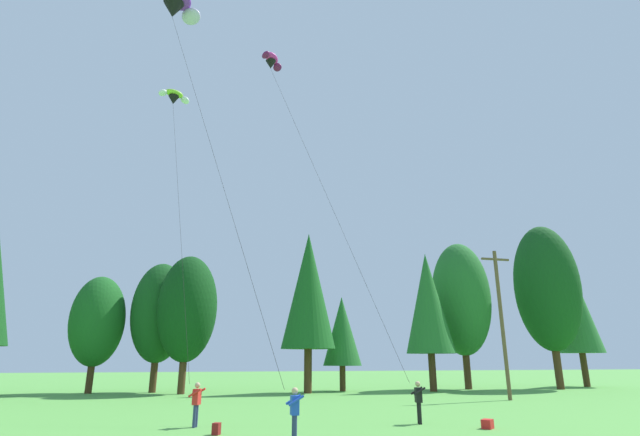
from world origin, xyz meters
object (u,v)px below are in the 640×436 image
Objects in this scene: kite_flyer_near at (197,401)px; parafoil_kite_mid_purple at (175,3)px; kite_flyer_mid at (295,410)px; parafoil_kite_far_magenta at (272,62)px; kite_flyer_far at (419,399)px; backpack at (216,429)px; picnic_cooler at (487,424)px; parafoil_kite_high_lime_white at (174,97)px; utility_pole at (501,319)px.

kite_flyer_near is 0.08× the size of parafoil_kite_mid_purple.
parafoil_kite_far_magenta reaches higher than kite_flyer_mid.
parafoil_kite_far_magenta reaches higher than kite_flyer_far.
backpack reaches higher than picnic_cooler.
picnic_cooler is (14.17, -16.57, -21.92)m from parafoil_kite_high_lime_white.
parafoil_kite_far_magenta is at bearing -38.55° from parafoil_kite_high_lime_white.
utility_pole is at bearing 37.14° from kite_flyer_mid.
utility_pole is 0.46× the size of parafoil_kite_far_magenta.
utility_pole reaches higher than kite_flyer_near.
parafoil_kite_high_lime_white is at bearing 92.20° from parafoil_kite_mid_purple.
kite_flyer_mid is 28.41m from parafoil_kite_high_lime_white.
backpack is (-19.61, -10.65, -5.12)m from utility_pole.
kite_flyer_near is at bearing -76.80° from parafoil_kite_high_lime_white.
kite_flyer_mid is at bearing -53.13° from parafoil_kite_mid_purple.
kite_flyer_far is 3.25× the size of picnic_cooler.
parafoil_kite_far_magenta is at bearing 65.51° from kite_flyer_near.
kite_flyer_mid reaches higher than backpack.
parafoil_kite_high_lime_white is at bearing 129.87° from kite_flyer_far.
parafoil_kite_mid_purple is at bearing 131.27° from kite_flyer_near.
kite_flyer_far is at bearing -50.13° from parafoil_kite_high_lime_white.
kite_flyer_mid is 25.19m from parafoil_kite_far_magenta.
picnic_cooler is (10.30, -1.01, -0.03)m from backpack.
utility_pole reaches higher than kite_flyer_mid.
kite_flyer_near is 4.23× the size of backpack.
kite_flyer_mid is 4.23× the size of backpack.
kite_flyer_mid is at bearing -113.08° from backpack.
kite_flyer_near and kite_flyer_far have the same top height.
utility_pole is at bearing -38.48° from backpack.
picnic_cooler is at bearing -49.47° from parafoil_kite_high_lime_white.
picnic_cooler is at bearing -16.17° from kite_flyer_near.
parafoil_kite_mid_purple is at bearing 126.87° from kite_flyer_mid.
kite_flyer_mid is (3.07, -4.63, 0.00)m from kite_flyer_near.
parafoil_kite_far_magenta reaches higher than utility_pole.
picnic_cooler is at bearing -128.63° from utility_pole.
kite_flyer_far is 28.43m from parafoil_kite_high_lime_white.
parafoil_kite_mid_purple is at bearing -87.80° from parafoil_kite_high_lime_white.
parafoil_kite_mid_purple is 41.47× the size of picnic_cooler.
picnic_cooler is at bearing -72.54° from backpack.
utility_pole is at bearing 1.63° from parafoil_kite_far_magenta.
kite_flyer_near is 2.45m from backpack.
parafoil_kite_high_lime_white reaches higher than kite_flyer_near.
parafoil_kite_high_lime_white is 0.98× the size of parafoil_kite_mid_purple.
kite_flyer_mid is 0.08× the size of parafoil_kite_high_lime_white.
utility_pole reaches higher than picnic_cooler.
parafoil_kite_high_lime_white is 0.97× the size of parafoil_kite_far_magenta.
utility_pole reaches higher than backpack.
kite_flyer_near is 5.56m from kite_flyer_mid.
parafoil_kite_high_lime_white is 52.74× the size of backpack.
parafoil_kite_far_magenta is at bearing -178.37° from utility_pole.
kite_flyer_mid is at bearing -142.86° from utility_pole.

